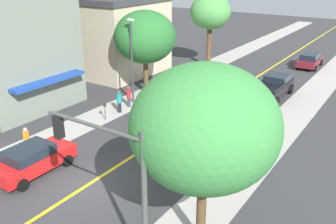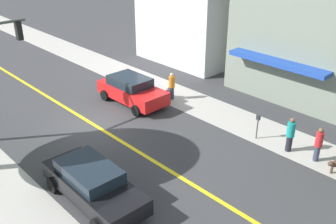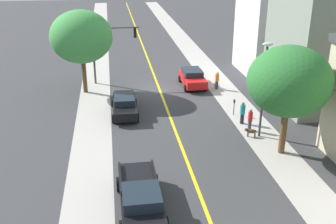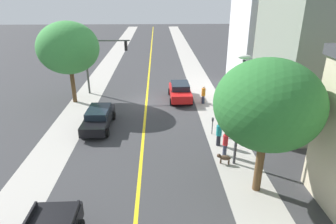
{
  "view_description": "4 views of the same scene",
  "coord_description": "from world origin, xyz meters",
  "px_view_note": "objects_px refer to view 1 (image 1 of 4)",
  "views": [
    {
      "loc": [
        12.28,
        -10.99,
        10.42
      ],
      "look_at": [
        -0.07,
        7.42,
        1.48
      ],
      "focal_mm": 39.68,
      "sensor_mm": 36.0,
      "label": 1
    },
    {
      "loc": [
        9.5,
        15.8,
        9.5
      ],
      "look_at": [
        -2.04,
        3.59,
        1.31
      ],
      "focal_mm": 41.43,
      "sensor_mm": 36.0,
      "label": 2
    },
    {
      "loc": [
        4.31,
        34.93,
        12.27
      ],
      "look_at": [
        0.55,
        9.11,
        1.54
      ],
      "focal_mm": 43.18,
      "sensor_mm": 36.0,
      "label": 3
    },
    {
      "loc": [
        -1.09,
        25.61,
        9.66
      ],
      "look_at": [
        -1.86,
        4.65,
        0.91
      ],
      "focal_mm": 31.08,
      "sensor_mm": 36.0,
      "label": 4
    }
  ],
  "objects_px": {
    "pedestrian_teal_shirt": "(119,101)",
    "small_dog": "(139,99)",
    "traffic_light_mast": "(112,170)",
    "black_pickup_truck": "(273,87)",
    "maroon_sedan_right_curb": "(310,60)",
    "black_sedan_right_curb": "(199,149)",
    "red_sedan_left_curb": "(32,159)",
    "pedestrian_red_shirt": "(129,96)",
    "street_tree_right_corner": "(205,127)",
    "parking_meter": "(105,109)",
    "street_lamp": "(131,52)",
    "pedestrian_orange_shirt": "(27,140)",
    "fire_hydrant": "(24,150)",
    "street_tree_left_near": "(210,13)",
    "street_tree_left_far": "(145,37)"
  },
  "relations": [
    {
      "from": "street_tree_right_corner",
      "to": "pedestrian_orange_shirt",
      "type": "relative_size",
      "value": 4.42
    },
    {
      "from": "red_sedan_left_curb",
      "to": "pedestrian_red_shirt",
      "type": "xyz_separation_m",
      "value": [
        -2.05,
        10.44,
        0.04
      ]
    },
    {
      "from": "pedestrian_orange_shirt",
      "to": "street_tree_left_far",
      "type": "bearing_deg",
      "value": -62.5
    },
    {
      "from": "street_tree_left_far",
      "to": "black_pickup_truck",
      "type": "relative_size",
      "value": 1.25
    },
    {
      "from": "pedestrian_orange_shirt",
      "to": "parking_meter",
      "type": "bearing_deg",
      "value": -69.22
    },
    {
      "from": "maroon_sedan_right_curb",
      "to": "pedestrian_orange_shirt",
      "type": "bearing_deg",
      "value": 161.78
    },
    {
      "from": "fire_hydrant",
      "to": "black_sedan_right_curb",
      "type": "relative_size",
      "value": 0.15
    },
    {
      "from": "fire_hydrant",
      "to": "maroon_sedan_right_curb",
      "type": "distance_m",
      "value": 30.69
    },
    {
      "from": "traffic_light_mast",
      "to": "pedestrian_orange_shirt",
      "type": "height_order",
      "value": "traffic_light_mast"
    },
    {
      "from": "pedestrian_orange_shirt",
      "to": "red_sedan_left_curb",
      "type": "bearing_deg",
      "value": 173.2
    },
    {
      "from": "traffic_light_mast",
      "to": "red_sedan_left_curb",
      "type": "bearing_deg",
      "value": -15.52
    },
    {
      "from": "street_tree_left_near",
      "to": "pedestrian_orange_shirt",
      "type": "xyz_separation_m",
      "value": [
        0.61,
        -23.42,
        -4.8
      ]
    },
    {
      "from": "street_lamp",
      "to": "small_dog",
      "type": "bearing_deg",
      "value": 0.63
    },
    {
      "from": "black_pickup_truck",
      "to": "pedestrian_teal_shirt",
      "type": "height_order",
      "value": "black_pickup_truck"
    },
    {
      "from": "street_tree_left_near",
      "to": "street_lamp",
      "type": "height_order",
      "value": "street_tree_left_near"
    },
    {
      "from": "red_sedan_left_curb",
      "to": "maroon_sedan_right_curb",
      "type": "relative_size",
      "value": 0.96
    },
    {
      "from": "street_tree_left_near",
      "to": "maroon_sedan_right_curb",
      "type": "xyz_separation_m",
      "value": [
        9.13,
        5.75,
        -4.88
      ]
    },
    {
      "from": "red_sedan_left_curb",
      "to": "pedestrian_red_shirt",
      "type": "height_order",
      "value": "pedestrian_red_shirt"
    },
    {
      "from": "fire_hydrant",
      "to": "traffic_light_mast",
      "type": "distance_m",
      "value": 10.76
    },
    {
      "from": "traffic_light_mast",
      "to": "black_sedan_right_curb",
      "type": "relative_size",
      "value": 1.17
    },
    {
      "from": "street_tree_right_corner",
      "to": "street_tree_left_far",
      "type": "relative_size",
      "value": 1.06
    },
    {
      "from": "pedestrian_red_shirt",
      "to": "maroon_sedan_right_curb",
      "type": "bearing_deg",
      "value": 133.14
    },
    {
      "from": "street_tree_left_near",
      "to": "street_tree_left_far",
      "type": "distance_m",
      "value": 10.76
    },
    {
      "from": "street_tree_left_near",
      "to": "black_sedan_right_curb",
      "type": "xyz_separation_m",
      "value": [
        9.32,
        -18.62,
        -4.89
      ]
    },
    {
      "from": "pedestrian_orange_shirt",
      "to": "black_pickup_truck",
      "type": "bearing_deg",
      "value": -92.37
    },
    {
      "from": "red_sedan_left_curb",
      "to": "pedestrian_red_shirt",
      "type": "bearing_deg",
      "value": 10.47
    },
    {
      "from": "pedestrian_teal_shirt",
      "to": "small_dog",
      "type": "height_order",
      "value": "pedestrian_teal_shirt"
    },
    {
      "from": "street_lamp",
      "to": "black_pickup_truck",
      "type": "distance_m",
      "value": 12.04
    },
    {
      "from": "street_tree_right_corner",
      "to": "black_sedan_right_curb",
      "type": "distance_m",
      "value": 7.83
    },
    {
      "from": "pedestrian_teal_shirt",
      "to": "pedestrian_orange_shirt",
      "type": "xyz_separation_m",
      "value": [
        -0.15,
        -7.95,
        -0.01
      ]
    },
    {
      "from": "fire_hydrant",
      "to": "black_sedan_right_curb",
      "type": "xyz_separation_m",
      "value": [
        8.7,
        5.12,
        0.41
      ]
    },
    {
      "from": "fire_hydrant",
      "to": "maroon_sedan_right_curb",
      "type": "height_order",
      "value": "maroon_sedan_right_curb"
    },
    {
      "from": "red_sedan_left_curb",
      "to": "black_sedan_right_curb",
      "type": "height_order",
      "value": "red_sedan_left_curb"
    },
    {
      "from": "street_tree_right_corner",
      "to": "red_sedan_left_curb",
      "type": "bearing_deg",
      "value": -178.2
    },
    {
      "from": "street_tree_right_corner",
      "to": "small_dog",
      "type": "bearing_deg",
      "value": 136.55
    },
    {
      "from": "pedestrian_teal_shirt",
      "to": "street_tree_left_far",
      "type": "bearing_deg",
      "value": -47.85
    },
    {
      "from": "traffic_light_mast",
      "to": "black_pickup_truck",
      "type": "xyz_separation_m",
      "value": [
        -1.23,
        21.02,
        -2.92
      ]
    },
    {
      "from": "street_tree_right_corner",
      "to": "small_dog",
      "type": "height_order",
      "value": "street_tree_right_corner"
    },
    {
      "from": "pedestrian_teal_shirt",
      "to": "pedestrian_orange_shirt",
      "type": "bearing_deg",
      "value": 118.24
    },
    {
      "from": "traffic_light_mast",
      "to": "black_sedan_right_curb",
      "type": "bearing_deg",
      "value": -82.7
    },
    {
      "from": "red_sedan_left_curb",
      "to": "pedestrian_orange_shirt",
      "type": "height_order",
      "value": "pedestrian_orange_shirt"
    },
    {
      "from": "street_tree_left_near",
      "to": "pedestrian_red_shirt",
      "type": "distance_m",
      "value": 14.98
    },
    {
      "from": "fire_hydrant",
      "to": "red_sedan_left_curb",
      "type": "distance_m",
      "value": 2.27
    },
    {
      "from": "red_sedan_left_curb",
      "to": "pedestrian_teal_shirt",
      "type": "bearing_deg",
      "value": 11.11
    },
    {
      "from": "black_sedan_right_curb",
      "to": "pedestrian_teal_shirt",
      "type": "relative_size",
      "value": 2.85
    },
    {
      "from": "red_sedan_left_curb",
      "to": "small_dog",
      "type": "relative_size",
      "value": 5.2
    },
    {
      "from": "parking_meter",
      "to": "pedestrian_orange_shirt",
      "type": "distance_m",
      "value": 6.28
    },
    {
      "from": "street_tree_right_corner",
      "to": "parking_meter",
      "type": "relative_size",
      "value": 5.71
    },
    {
      "from": "street_lamp",
      "to": "pedestrian_red_shirt",
      "type": "bearing_deg",
      "value": -69.18
    },
    {
      "from": "maroon_sedan_right_curb",
      "to": "black_sedan_right_curb",
      "type": "xyz_separation_m",
      "value": [
        0.19,
        -24.37,
        -0.0
      ]
    }
  ]
}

